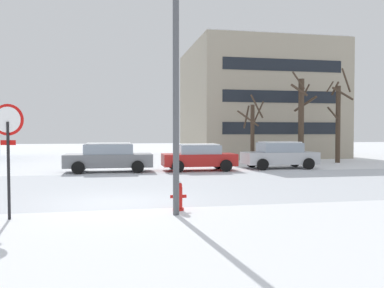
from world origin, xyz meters
name	(u,v)px	position (x,y,z in m)	size (l,w,h in m)	color
ground_plane	(116,203)	(0.00, 0.00, 0.00)	(120.00, 120.00, 0.00)	white
road_surface	(115,187)	(0.00, 3.68, 0.00)	(80.00, 9.36, 0.00)	silver
stop_sign	(8,139)	(-2.55, -1.74, 1.96)	(0.75, 0.15, 2.79)	black
fire_hydrant	(178,195)	(1.64, -1.38, 0.40)	(0.44, 0.30, 0.81)	red
street_lamp	(188,62)	(1.80, -1.96, 3.90)	(1.90, 0.36, 6.45)	#4C4F54
parked_car_gray	(109,157)	(-0.31, 9.54, 0.77)	(4.55, 2.10, 1.52)	slate
parked_car_red	(199,157)	(4.50, 9.33, 0.74)	(3.98, 2.05, 1.45)	red
parked_car_silver	(279,155)	(9.30, 9.67, 0.78)	(4.18, 2.09, 1.54)	silver
tree_far_left	(252,129)	(8.86, 13.06, 2.27)	(1.84, 1.84, 4.49)	#423326
tree_far_right	(301,118)	(11.80, 12.04, 2.97)	(1.93, 1.93, 5.96)	#423326
tree_far_mid	(338,119)	(14.90, 12.87, 2.99)	(1.68, 1.72, 6.30)	#423326
building_far_right	(256,102)	(12.47, 22.24, 4.78)	(11.79, 11.78, 9.57)	#9E937F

